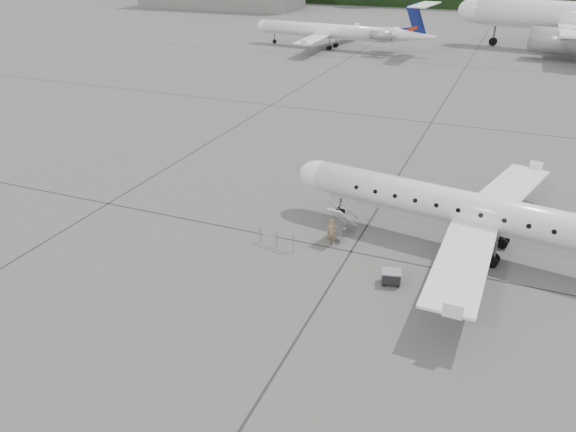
% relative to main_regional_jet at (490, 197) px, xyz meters
% --- Properties ---
extents(ground, '(320.00, 320.00, 0.00)m').
position_rel_main_regional_jet_xyz_m(ground, '(-2.10, -6.93, -3.28)').
color(ground, '#555553').
rests_on(ground, ground).
extents(main_regional_jet, '(28.14, 22.16, 6.57)m').
position_rel_main_regional_jet_xyz_m(main_regional_jet, '(0.00, 0.00, 0.00)').
color(main_regional_jet, white).
rests_on(main_regional_jet, ground).
extents(airstair, '(1.21, 2.53, 2.06)m').
position_rel_main_regional_jet_xyz_m(airstair, '(-7.64, -1.02, -2.25)').
color(airstair, white).
rests_on(airstair, ground).
extents(passenger, '(0.61, 0.44, 1.56)m').
position_rel_main_regional_jet_xyz_m(passenger, '(-7.85, -2.36, -2.50)').
color(passenger, olive).
rests_on(passenger, ground).
extents(safety_railing, '(2.18, 0.49, 1.00)m').
position_rel_main_regional_jet_xyz_m(safety_railing, '(-10.60, -3.81, -2.78)').
color(safety_railing, gray).
rests_on(safety_railing, ground).
extents(baggage_cart, '(1.05, 0.92, 0.78)m').
position_rel_main_regional_jet_xyz_m(baggage_cart, '(-3.84, -5.09, -2.89)').
color(baggage_cart, black).
rests_on(baggage_cart, ground).
extents(bg_regional_left, '(29.87, 22.80, 7.36)m').
position_rel_main_regional_jet_xyz_m(bg_regional_left, '(-28.73, 57.91, 0.40)').
color(bg_regional_left, white).
rests_on(bg_regional_left, ground).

